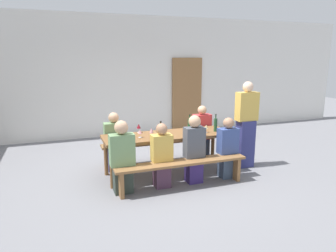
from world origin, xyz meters
The scene contains 21 objects.
ground_plane centered at (0.00, 0.00, 0.00)m, with size 24.00×24.00×0.00m, color slate.
back_wall centered at (0.00, 3.26, 1.60)m, with size 14.00×0.20×3.20m, color silver.
wooden_door centered at (1.71, 3.12, 1.05)m, with size 0.90×0.06×2.10m, color olive.
tasting_table centered at (0.00, 0.00, 0.67)m, with size 2.33×0.74×0.75m.
bench_near centered at (0.00, -0.67, 0.36)m, with size 2.23×0.30×0.45m.
bench_far centered at (0.00, 0.67, 0.36)m, with size 2.23×0.30×0.45m.
wine_bottle_0 centered at (-0.21, -0.22, 0.86)m, with size 0.08×0.08×0.30m.
wine_bottle_1 centered at (0.45, -0.31, 0.88)m, with size 0.08×0.08×0.34m.
wine_bottle_2 centered at (0.91, -0.10, 0.88)m, with size 0.06×0.06×0.33m.
wine_bottle_3 centered at (0.46, 0.09, 0.87)m, with size 0.07×0.07×0.32m.
wine_glass_0 centered at (-0.36, -0.17, 0.88)m, with size 0.07×0.07×0.18m.
wine_glass_1 centered at (-0.53, -0.06, 0.85)m, with size 0.07×0.07×0.14m.
wine_glass_2 centered at (0.70, -0.13, 0.85)m, with size 0.07×0.07×0.15m.
wine_glass_3 centered at (-0.47, 0.30, 0.87)m, with size 0.08×0.08×0.16m.
seated_guest_near_0 centered at (-0.95, -0.52, 0.56)m, with size 0.39×0.24×1.16m.
seated_guest_near_1 centered at (-0.30, -0.52, 0.51)m, with size 0.34×0.24×1.07m.
seated_guest_near_2 centered at (0.28, -0.52, 0.56)m, with size 0.34×0.24×1.17m.
seated_guest_near_3 centered at (0.93, -0.52, 0.52)m, with size 0.34×0.24×1.09m.
seated_guest_far_0 centered at (-0.88, 0.52, 0.53)m, with size 0.37×0.24×1.11m.
seated_guest_far_1 centered at (0.93, 0.52, 0.54)m, with size 0.36×0.24×1.15m.
standing_host centered at (1.55, -0.13, 0.80)m, with size 0.41×0.24×1.66m.
Camera 1 is at (-1.83, -5.08, 2.09)m, focal length 33.00 mm.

